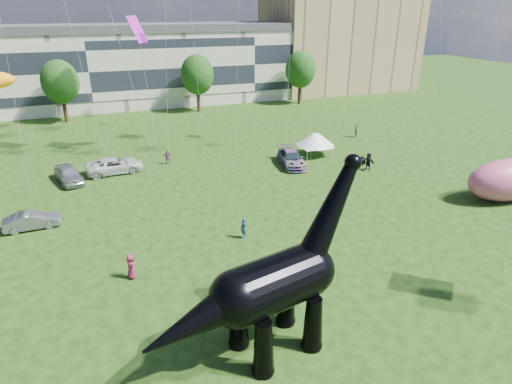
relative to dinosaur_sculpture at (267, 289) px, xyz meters
name	(u,v)px	position (x,y,z in m)	size (l,w,h in m)	color
ground	(283,346)	(0.88, -0.05, -3.68)	(220.00, 220.00, 0.00)	#16330C
terrace_row	(89,71)	(-7.12, 61.95, 2.32)	(78.00, 11.00, 12.00)	beige
apartment_block	(339,32)	(40.88, 64.95, 7.32)	(28.00, 18.00, 22.00)	tan
tree_mid_left	(59,78)	(-11.12, 52.95, 2.62)	(5.20, 5.20, 9.44)	#382314
tree_mid_right	(197,72)	(8.88, 52.95, 2.62)	(5.20, 5.20, 9.44)	#382314
tree_far_right	(301,66)	(26.88, 52.95, 2.62)	(5.20, 5.20, 9.44)	#382314
dinosaur_sculpture	(267,289)	(0.00, 0.00, 0.00)	(11.92, 4.63, 9.74)	black
car_silver	(68,174)	(-9.97, 27.25, -2.85)	(1.96, 4.87, 1.66)	#ADACB1
car_grey	(32,221)	(-12.29, 18.03, -3.01)	(1.41, 4.03, 1.33)	slate
car_white	(115,165)	(-5.61, 28.37, -2.88)	(2.63, 5.71, 1.59)	silver
car_dark	(291,158)	(12.30, 24.17, -2.88)	(2.22, 5.47, 1.59)	#595960
gazebo_near	(314,139)	(16.06, 26.39, -1.76)	(3.99, 3.99, 2.73)	white
gazebo_far	(318,139)	(16.56, 26.44, -1.82)	(3.96, 3.96, 2.64)	white
inflatable_pink	(507,180)	(26.26, 9.66, -1.83)	(7.40, 3.70, 3.70)	#DA5484
visitors	(212,211)	(1.02, 14.58, -2.81)	(53.72, 38.99, 1.83)	#9C774E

